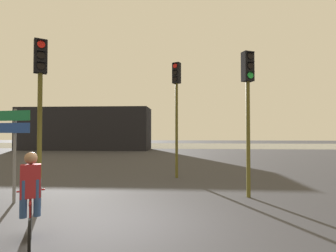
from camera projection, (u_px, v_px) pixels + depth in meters
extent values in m
plane|color=#333338|center=(128.00, 228.00, 5.34)|extent=(120.00, 120.00, 0.00)
cube|color=slate|center=(177.00, 146.00, 39.01)|extent=(80.00, 16.00, 0.01)
cube|color=black|center=(85.00, 129.00, 29.73)|extent=(14.59, 4.00, 4.72)
cylinder|color=#4C4719|center=(39.00, 139.00, 6.95)|extent=(0.12, 0.12, 3.53)
cube|color=black|center=(41.00, 56.00, 7.01)|extent=(0.40, 0.38, 0.90)
cylinder|color=red|center=(41.00, 44.00, 6.90)|extent=(0.17, 0.13, 0.19)
cube|color=black|center=(41.00, 40.00, 6.88)|extent=(0.22, 0.21, 0.02)
cylinder|color=black|center=(41.00, 55.00, 6.89)|extent=(0.17, 0.13, 0.19)
cube|color=black|center=(41.00, 51.00, 6.88)|extent=(0.22, 0.21, 0.02)
cylinder|color=black|center=(41.00, 66.00, 6.88)|extent=(0.17, 0.13, 0.19)
cube|color=black|center=(41.00, 62.00, 6.87)|extent=(0.22, 0.21, 0.02)
cylinder|color=#4C4719|center=(248.00, 139.00, 7.89)|extent=(0.12, 0.12, 3.49)
cube|color=black|center=(248.00, 67.00, 7.94)|extent=(0.39, 0.35, 0.90)
cylinder|color=black|center=(250.00, 56.00, 7.82)|extent=(0.19, 0.10, 0.19)
cube|color=black|center=(251.00, 52.00, 7.80)|extent=(0.22, 0.18, 0.02)
cylinder|color=black|center=(250.00, 66.00, 7.81)|extent=(0.19, 0.10, 0.19)
cube|color=black|center=(251.00, 62.00, 7.80)|extent=(0.22, 0.18, 0.02)
cylinder|color=green|center=(250.00, 75.00, 7.81)|extent=(0.19, 0.10, 0.19)
cube|color=black|center=(251.00, 71.00, 7.79)|extent=(0.22, 0.18, 0.02)
cylinder|color=#4C4719|center=(177.00, 130.00, 11.31)|extent=(0.12, 0.12, 4.08)
cube|color=black|center=(177.00, 73.00, 11.38)|extent=(0.39, 0.36, 0.90)
cylinder|color=red|center=(175.00, 66.00, 11.27)|extent=(0.18, 0.11, 0.19)
cube|color=black|center=(175.00, 63.00, 11.25)|extent=(0.22, 0.19, 0.02)
cylinder|color=black|center=(175.00, 72.00, 11.26)|extent=(0.18, 0.11, 0.19)
cube|color=black|center=(175.00, 70.00, 11.24)|extent=(0.22, 0.19, 0.02)
cylinder|color=black|center=(175.00, 79.00, 11.25)|extent=(0.18, 0.11, 0.19)
cube|color=black|center=(175.00, 77.00, 11.24)|extent=(0.22, 0.19, 0.02)
cylinder|color=slate|center=(15.00, 156.00, 7.27)|extent=(0.08, 0.08, 2.60)
cube|color=#116038|center=(13.00, 116.00, 7.24)|extent=(1.08, 0.26, 0.28)
cube|color=navy|center=(13.00, 128.00, 7.24)|extent=(1.08, 0.26, 0.28)
cylinder|color=black|center=(31.00, 220.00, 4.81)|extent=(0.37, 0.59, 0.66)
cylinder|color=black|center=(29.00, 241.00, 3.87)|extent=(0.37, 0.59, 0.66)
cylinder|color=maroon|center=(30.00, 199.00, 4.35)|extent=(0.46, 0.74, 0.04)
cylinder|color=maroon|center=(30.00, 215.00, 4.22)|extent=(0.04, 0.04, 0.55)
cylinder|color=maroon|center=(31.00, 191.00, 4.78)|extent=(0.41, 0.26, 0.03)
cylinder|color=navy|center=(37.00, 198.00, 4.27)|extent=(0.11, 0.11, 0.60)
cylinder|color=navy|center=(23.00, 199.00, 4.18)|extent=(0.11, 0.11, 0.60)
cube|color=maroon|center=(31.00, 181.00, 4.27)|extent=(0.36, 0.32, 0.54)
sphere|color=#846047|center=(31.00, 158.00, 4.31)|extent=(0.20, 0.20, 0.20)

